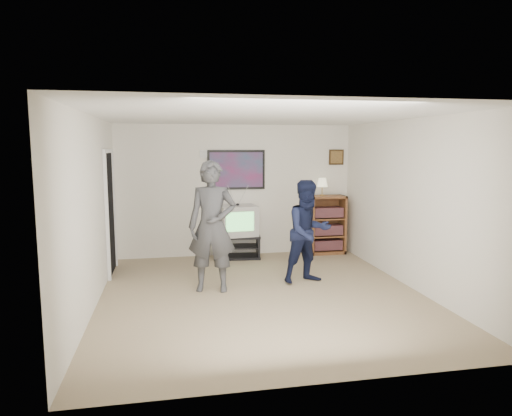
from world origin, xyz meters
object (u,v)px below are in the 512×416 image
object	(u,v)px
bookshelf	(327,225)
person_tall	(212,226)
media_stand	(237,246)
crt_television	(238,220)
person_short	(308,232)

from	to	relation	value
bookshelf	person_tall	xyz separation A→B (m)	(-2.42, -1.93, 0.38)
media_stand	crt_television	size ratio (longest dim) A/B	1.36
person_tall	person_short	size ratio (longest dim) A/B	1.19
media_stand	person_tall	distance (m)	2.12
media_stand	person_short	xyz separation A→B (m)	(0.86, -1.75, 0.58)
bookshelf	media_stand	bearing A→B (deg)	-178.40
person_tall	person_short	xyz separation A→B (m)	(1.49, 0.13, -0.15)
media_stand	bookshelf	distance (m)	1.82
media_stand	person_short	world-z (taller)	person_short
bookshelf	person_tall	size ratio (longest dim) A/B	0.60
media_stand	bookshelf	xyz separation A→B (m)	(1.79, 0.05, 0.35)
crt_television	person_tall	size ratio (longest dim) A/B	0.35
bookshelf	person_short	bearing A→B (deg)	-117.44
media_stand	bookshelf	world-z (taller)	bookshelf
person_tall	bookshelf	bearing A→B (deg)	50.23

